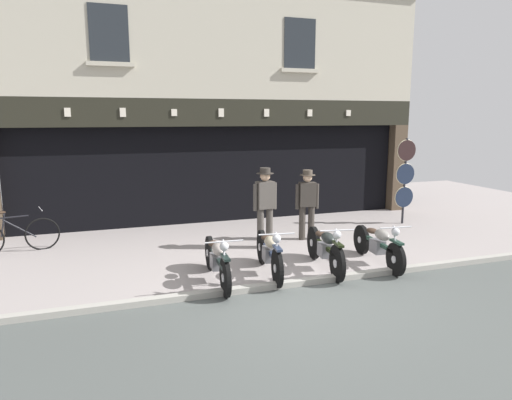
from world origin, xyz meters
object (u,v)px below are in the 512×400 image
Objects in this scene: salesman_left at (265,203)px; motorcycle_center_right at (378,244)px; advert_board_near at (101,166)px; motorcycle_center at (325,247)px; motorcycle_left at (217,259)px; tyre_sign_pole at (405,175)px; shopkeeper_center at (307,201)px; leaning_bicycle at (14,236)px; motorcycle_center_left at (269,252)px.

motorcycle_center_right is at bearing 125.47° from salesman_left.
advert_board_near is (-5.00, 4.77, 1.21)m from motorcycle_center_right.
motorcycle_center is 6.22m from advert_board_near.
tyre_sign_pole is (5.86, 2.76, 0.90)m from motorcycle_left.
tyre_sign_pole is (3.77, 2.76, 0.89)m from motorcycle_center.
motorcycle_center is at bearing 82.47° from shopkeeper_center.
leaning_bicycle is at bearing -0.28° from shopkeeper_center.
shopkeeper_center is 6.41m from leaning_bicycle.
salesman_left is 4.48m from advert_board_near.
leaning_bicycle reaches higher than motorcycle_left.
shopkeeper_center is (0.61, 2.11, 0.49)m from motorcycle_center.
motorcycle_center_left is at bearing 4.58° from motorcycle_center.
advert_board_near is (-4.49, 2.60, 0.70)m from shopkeeper_center.
motorcycle_center is 4.76m from tyre_sign_pole.
tyre_sign_pole is 1.30× the size of leaning_bicycle.
leaning_bicycle is (-3.62, 3.09, -0.04)m from motorcycle_left.
motorcycle_center is (2.09, 0.00, 0.01)m from motorcycle_left.
motorcycle_center_right is at bearing 111.97° from shopkeeper_center.
advert_board_near is at bearing -50.75° from motorcycle_center_left.
salesman_left is 4.46m from tyre_sign_pole.
leaning_bicycle is at bearing -24.90° from motorcycle_center_left.
tyre_sign_pole is (4.33, 0.99, 0.33)m from salesman_left.
motorcycle_center_left is at bearing 43.69° from leaning_bicycle.
motorcycle_center_left is (0.99, 0.08, 0.01)m from motorcycle_left.
leaning_bicycle is (-6.83, 3.14, -0.04)m from motorcycle_center_right.
advert_board_near is at bearing 165.71° from tyre_sign_pole.
leaning_bicycle is at bearing -21.61° from salesman_left.
shopkeeper_center is at bearing -138.67° from motorcycle_left.
motorcycle_center_right is (3.21, -0.05, -0.01)m from motorcycle_left.
tyre_sign_pole is at bearing -174.33° from salesman_left.
tyre_sign_pole is (4.86, 2.69, 0.89)m from motorcycle_center_left.
tyre_sign_pole reaches higher than salesman_left.
motorcycle_center_left is at bearing 65.31° from salesman_left.
shopkeeper_center reaches higher than motorcycle_center_left.
salesman_left is at bearing -127.52° from motorcycle_left.
motorcycle_center is 2.15× the size of advert_board_near.
salesman_left is at bearing -41.55° from advert_board_near.
tyre_sign_pole reaches higher than leaning_bicycle.
motorcycle_center_right is 1.14× the size of salesman_left.
motorcycle_left is 1.25× the size of shopkeeper_center.
advert_board_near is 2.74m from leaning_bicycle.
motorcycle_center_right is (1.12, -0.05, -0.02)m from motorcycle_center.
shopkeeper_center is (2.69, 2.11, 0.49)m from motorcycle_left.
tyre_sign_pole is at bearing -142.82° from motorcycle_center_left.
motorcycle_center_left is at bearing 2.65° from motorcycle_center_right.
tyre_sign_pole is at bearing -14.29° from advert_board_near.
motorcycle_center is 6.49m from leaning_bicycle.
motorcycle_center reaches higher than motorcycle_left.
motorcycle_center is at bearing 100.30° from salesman_left.
motorcycle_center_left is 5.51m from leaning_bicycle.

